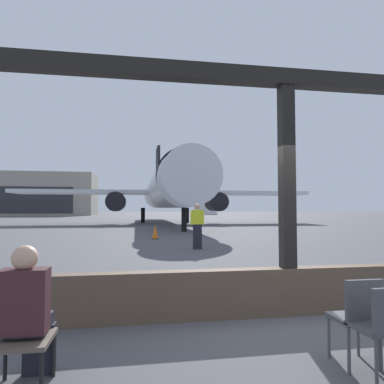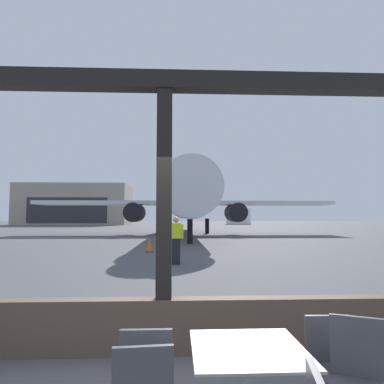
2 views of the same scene
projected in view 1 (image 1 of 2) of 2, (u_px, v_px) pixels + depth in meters
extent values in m
plane|color=#4C4C51|center=(152.00, 220.00, 44.45)|extent=(220.00, 220.00, 0.00)
cube|color=brown|center=(288.00, 291.00, 5.06)|extent=(9.06, 0.24, 0.68)
cube|color=black|center=(286.00, 79.00, 5.21)|extent=(9.06, 0.24, 0.24)
cube|color=black|center=(287.00, 198.00, 5.13)|extent=(0.20, 0.20, 3.42)
cube|color=#4C4C51|center=(353.00, 318.00, 3.45)|extent=(0.40, 0.40, 0.04)
cube|color=#4C4C51|center=(365.00, 301.00, 3.29)|extent=(0.40, 0.04, 0.40)
cylinder|color=#4C4C51|center=(329.00, 336.00, 3.58)|extent=(0.03, 0.03, 0.45)
cylinder|color=#4C4C51|center=(358.00, 334.00, 3.64)|extent=(0.03, 0.03, 0.45)
cylinder|color=#4C4C51|center=(349.00, 349.00, 3.25)|extent=(0.03, 0.03, 0.45)
cylinder|color=#4C4C51|center=(381.00, 347.00, 3.30)|extent=(0.03, 0.03, 0.45)
cube|color=#4C4C51|center=(377.00, 328.00, 3.12)|extent=(0.40, 0.40, 0.04)
cylinder|color=#4C4C51|center=(349.00, 349.00, 3.23)|extent=(0.03, 0.03, 0.47)
cylinder|color=#4C4C51|center=(379.00, 345.00, 3.31)|extent=(0.03, 0.03, 0.47)
cylinder|color=#4C4C51|center=(376.00, 365.00, 2.90)|extent=(0.03, 0.03, 0.47)
cube|color=brown|center=(23.00, 340.00, 2.96)|extent=(0.48, 0.48, 0.04)
cylinder|color=black|center=(5.00, 358.00, 3.12)|extent=(0.04, 0.04, 0.40)
cylinder|color=black|center=(54.00, 354.00, 3.19)|extent=(0.04, 0.04, 0.40)
cylinder|color=black|center=(41.00, 376.00, 2.78)|extent=(0.04, 0.04, 0.40)
cube|color=black|center=(30.00, 324.00, 3.08)|extent=(0.32, 0.40, 0.12)
cube|color=black|center=(40.00, 349.00, 3.25)|extent=(0.28, 0.12, 0.46)
cube|color=#3D1E23|center=(24.00, 301.00, 2.98)|extent=(0.40, 0.22, 0.55)
sphere|color=tan|center=(25.00, 258.00, 2.99)|extent=(0.22, 0.22, 0.22)
cylinder|color=silver|center=(166.00, 190.00, 36.69)|extent=(3.82, 29.50, 3.82)
cone|color=silver|center=(189.00, 176.00, 20.88)|extent=(3.63, 2.60, 3.63)
cylinder|color=black|center=(185.00, 177.00, 22.75)|extent=(3.90, 0.90, 3.90)
cube|color=silver|center=(88.00, 192.00, 34.96)|extent=(14.21, 4.20, 0.36)
cube|color=silver|center=(239.00, 193.00, 37.61)|extent=(14.21, 4.20, 0.36)
cylinder|color=black|center=(116.00, 202.00, 34.01)|extent=(1.90, 3.20, 1.90)
cylinder|color=black|center=(216.00, 202.00, 35.69)|extent=(1.90, 3.20, 1.90)
cube|color=black|center=(158.00, 165.00, 49.95)|extent=(0.36, 4.40, 5.20)
cylinder|color=black|center=(184.00, 220.00, 22.91)|extent=(0.36, 0.36, 1.61)
cylinder|color=black|center=(143.00, 215.00, 36.76)|extent=(0.44, 0.44, 1.61)
cylinder|color=black|center=(187.00, 215.00, 37.55)|extent=(0.44, 0.44, 1.61)
cube|color=black|center=(197.00, 237.00, 13.14)|extent=(0.32, 0.20, 0.95)
cube|color=yellow|center=(197.00, 217.00, 13.18)|extent=(0.40, 0.22, 0.55)
sphere|color=tan|center=(197.00, 207.00, 13.20)|extent=(0.22, 0.22, 0.22)
cylinder|color=yellow|center=(192.00, 218.00, 13.07)|extent=(0.09, 0.09, 0.52)
cylinder|color=yellow|center=(203.00, 218.00, 13.28)|extent=(0.09, 0.09, 0.52)
cone|color=orange|center=(155.00, 232.00, 17.44)|extent=(0.32, 0.32, 0.74)
cube|color=black|center=(155.00, 239.00, 17.42)|extent=(0.36, 0.36, 0.03)
cube|color=#9E9384|center=(39.00, 195.00, 79.40)|extent=(25.22, 14.22, 9.51)
cube|color=#2D2D33|center=(29.00, 200.00, 72.28)|extent=(17.66, 0.10, 5.71)
cylinder|color=white|center=(205.00, 207.00, 89.86)|extent=(6.39, 6.39, 4.01)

